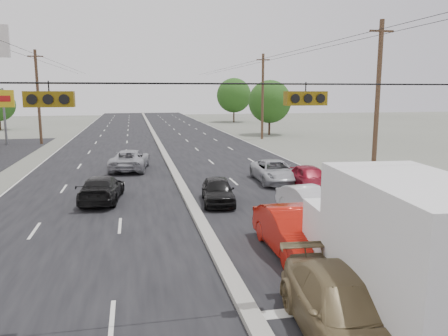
{
  "coord_description": "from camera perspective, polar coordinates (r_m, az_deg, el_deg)",
  "views": [
    {
      "loc": [
        -2.73,
        -10.31,
        5.61
      ],
      "look_at": [
        1.27,
        8.77,
        2.2
      ],
      "focal_mm": 35.0,
      "sensor_mm": 36.0,
      "label": 1
    }
  ],
  "objects": [
    {
      "name": "ground",
      "position": [
        12.05,
        2.77,
        -17.84
      ],
      "size": [
        200.0,
        200.0,
        0.0
      ],
      "primitive_type": "plane",
      "color": "#606356",
      "rests_on": "ground"
    },
    {
      "name": "road_surface",
      "position": [
        40.79,
        -7.9,
        1.92
      ],
      "size": [
        20.0,
        160.0,
        0.02
      ],
      "primitive_type": "cube",
      "color": "black",
      "rests_on": "ground"
    },
    {
      "name": "center_median",
      "position": [
        40.77,
        -7.9,
        2.06
      ],
      "size": [
        0.5,
        160.0,
        0.2
      ],
      "primitive_type": "cube",
      "color": "gray",
      "rests_on": "ground"
    },
    {
      "name": "utility_pole_left_c",
      "position": [
        51.25,
        -23.11,
        8.58
      ],
      "size": [
        1.6,
        0.3,
        10.0
      ],
      "color": "#422D1E",
      "rests_on": "ground"
    },
    {
      "name": "utility_pole_right_b",
      "position": [
        29.54,
        19.41,
        8.39
      ],
      "size": [
        1.6,
        0.3,
        10.0
      ],
      "color": "#422D1E",
      "rests_on": "ground"
    },
    {
      "name": "utility_pole_right_c",
      "position": [
        52.56,
        5.07,
        9.34
      ],
      "size": [
        1.6,
        0.3,
        10.0
      ],
      "color": "#422D1E",
      "rests_on": "ground"
    },
    {
      "name": "traffic_signals",
      "position": [
        11.1,
        10.11,
        9.17
      ],
      "size": [
        25.0,
        0.3,
        0.54
      ],
      "color": "black",
      "rests_on": "ground"
    },
    {
      "name": "pole_sign_far",
      "position": [
        52.04,
        -26.86,
        7.54
      ],
      "size": [
        2.2,
        0.25,
        6.0
      ],
      "color": "slate",
      "rests_on": "ground"
    },
    {
      "name": "tree_right_mid",
      "position": [
        58.09,
        6.0,
        8.62
      ],
      "size": [
        5.6,
        5.6,
        7.14
      ],
      "color": "#382619",
      "rests_on": "ground"
    },
    {
      "name": "tree_right_far",
      "position": [
        82.46,
        1.3,
        9.47
      ],
      "size": [
        6.4,
        6.4,
        8.16
      ],
      "color": "#382619",
      "rests_on": "ground"
    },
    {
      "name": "box_truck",
      "position": [
        11.56,
        21.79,
        -9.57
      ],
      "size": [
        3.14,
        7.46,
        3.69
      ],
      "rotation": [
        0.0,
        0.0,
        -0.09
      ],
      "color": "black",
      "rests_on": "ground"
    },
    {
      "name": "tan_sedan",
      "position": [
        10.67,
        15.71,
        -17.5
      ],
      "size": [
        2.58,
        5.41,
        1.52
      ],
      "primitive_type": "imported",
      "rotation": [
        0.0,
        0.0,
        -0.09
      ],
      "color": "brown",
      "rests_on": "ground"
    },
    {
      "name": "red_sedan",
      "position": [
        15.61,
        9.0,
        -8.22
      ],
      "size": [
        1.67,
        4.76,
        1.57
      ],
      "primitive_type": "imported",
      "rotation": [
        0.0,
        0.0,
        0.0
      ],
      "color": "#B8160B",
      "rests_on": "ground"
    },
    {
      "name": "queue_car_a",
      "position": [
        22.16,
        -0.81,
        -2.99
      ],
      "size": [
        1.97,
        4.01,
        1.32
      ],
      "primitive_type": "imported",
      "rotation": [
        0.0,
        0.0,
        -0.11
      ],
      "color": "black",
      "rests_on": "ground"
    },
    {
      "name": "queue_car_b",
      "position": [
        20.39,
        10.89,
        -4.34
      ],
      "size": [
        1.9,
        4.09,
        1.3
      ],
      "primitive_type": "imported",
      "rotation": [
        0.0,
        0.0,
        0.14
      ],
      "color": "silver",
      "rests_on": "ground"
    },
    {
      "name": "queue_car_c",
      "position": [
        27.48,
        6.64,
        -0.48
      ],
      "size": [
        2.38,
        4.94,
        1.36
      ],
      "primitive_type": "imported",
      "rotation": [
        0.0,
        0.0,
        -0.03
      ],
      "color": "#A8ABB0",
      "rests_on": "ground"
    },
    {
      "name": "queue_car_d",
      "position": [
        18.55,
        20.47,
        -6.35
      ],
      "size": [
        1.97,
        4.33,
        1.23
      ],
      "primitive_type": "imported",
      "rotation": [
        0.0,
        0.0,
        -0.06
      ],
      "color": "navy",
      "rests_on": "ground"
    },
    {
      "name": "queue_car_e",
      "position": [
        25.52,
        11.15,
        -1.32
      ],
      "size": [
        1.79,
        4.24,
        1.43
      ],
      "primitive_type": "imported",
      "rotation": [
        0.0,
        0.0,
        -0.02
      ],
      "color": "maroon",
      "rests_on": "ground"
    },
    {
      "name": "oncoming_near",
      "position": [
        23.42,
        -15.68,
        -2.63
      ],
      "size": [
        2.37,
        4.8,
        1.34
      ],
      "primitive_type": "imported",
      "rotation": [
        0.0,
        0.0,
        3.03
      ],
      "color": "black",
      "rests_on": "ground"
    },
    {
      "name": "oncoming_far",
      "position": [
        32.35,
        -12.19,
        1.04
      ],
      "size": [
        3.13,
        5.59,
        1.48
      ],
      "primitive_type": "imported",
      "rotation": [
        0.0,
        0.0,
        3.01
      ],
      "color": "#9D9EA4",
      "rests_on": "ground"
    }
  ]
}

